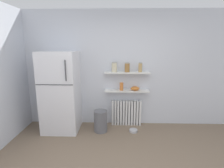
% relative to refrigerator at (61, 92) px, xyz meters
% --- Properties ---
extents(ground_plane, '(7.04, 7.04, 0.00)m').
position_rel_refrigerator_xyz_m(ground_plane, '(1.33, -1.15, -0.86)').
color(ground_plane, '#7A6651').
extents(back_wall, '(7.04, 0.10, 2.60)m').
position_rel_refrigerator_xyz_m(back_wall, '(1.33, 0.40, 0.44)').
color(back_wall, silver).
rests_on(back_wall, ground_plane).
extents(refrigerator, '(0.75, 0.72, 1.72)m').
position_rel_refrigerator_xyz_m(refrigerator, '(0.00, 0.00, 0.00)').
color(refrigerator, silver).
rests_on(refrigerator, ground_plane).
extents(radiator, '(0.68, 0.12, 0.58)m').
position_rel_refrigerator_xyz_m(radiator, '(1.43, 0.27, -0.57)').
color(radiator, white).
rests_on(radiator, ground_plane).
extents(wall_shelf_lower, '(1.00, 0.22, 0.02)m').
position_rel_refrigerator_xyz_m(wall_shelf_lower, '(1.43, 0.24, -0.03)').
color(wall_shelf_lower, white).
extents(wall_shelf_upper, '(1.00, 0.22, 0.02)m').
position_rel_refrigerator_xyz_m(wall_shelf_upper, '(1.43, 0.24, 0.39)').
color(wall_shelf_upper, white).
extents(storage_jar_0, '(0.12, 0.12, 0.22)m').
position_rel_refrigerator_xyz_m(storage_jar_0, '(1.15, 0.24, 0.51)').
color(storage_jar_0, beige).
rests_on(storage_jar_0, wall_shelf_upper).
extents(storage_jar_1, '(0.11, 0.11, 0.21)m').
position_rel_refrigerator_xyz_m(storage_jar_1, '(1.43, 0.24, 0.51)').
color(storage_jar_1, olive).
rests_on(storage_jar_1, wall_shelf_upper).
extents(storage_jar_2, '(0.08, 0.08, 0.21)m').
position_rel_refrigerator_xyz_m(storage_jar_2, '(1.72, 0.24, 0.51)').
color(storage_jar_2, tan).
rests_on(storage_jar_2, wall_shelf_upper).
extents(vase, '(0.08, 0.08, 0.18)m').
position_rel_refrigerator_xyz_m(vase, '(1.31, 0.24, 0.07)').
color(vase, '#CC7033').
rests_on(vase, wall_shelf_lower).
extents(shelf_bowl, '(0.20, 0.20, 0.09)m').
position_rel_refrigerator_xyz_m(shelf_bowl, '(1.62, 0.24, 0.03)').
color(shelf_bowl, orange).
rests_on(shelf_bowl, wall_shelf_lower).
extents(trash_bin, '(0.29, 0.29, 0.47)m').
position_rel_refrigerator_xyz_m(trash_bin, '(0.86, -0.09, -0.62)').
color(trash_bin, slate).
rests_on(trash_bin, ground_plane).
extents(pet_food_bowl, '(0.18, 0.18, 0.05)m').
position_rel_refrigerator_xyz_m(pet_food_bowl, '(1.57, -0.10, -0.83)').
color(pet_food_bowl, '#B7B7BC').
rests_on(pet_food_bowl, ground_plane).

